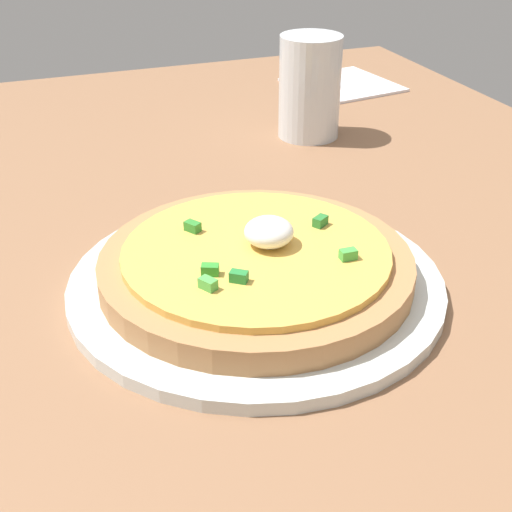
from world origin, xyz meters
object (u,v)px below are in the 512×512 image
at_px(cup_near, 310,89).
at_px(plate, 256,283).
at_px(pizza, 256,264).
at_px(napkin, 342,85).

bearing_deg(cup_near, plate, -30.87).
bearing_deg(plate, cup_near, 149.13).
bearing_deg(plate, pizza, 98.34).
bearing_deg(pizza, napkin, 146.57).
distance_m(cup_near, napkin, 0.22).
distance_m(plate, cup_near, 0.36).
xyz_separation_m(plate, cup_near, (-0.31, 0.18, 0.05)).
distance_m(pizza, napkin, 0.58).
bearing_deg(napkin, cup_near, -37.69).
relative_size(pizza, cup_near, 2.05).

